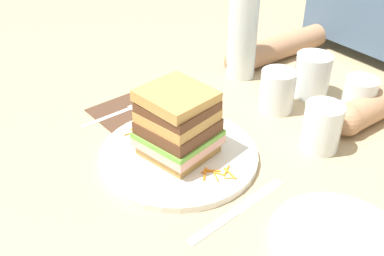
% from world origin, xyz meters
% --- Properties ---
extents(ground_plane, '(3.00, 3.00, 0.00)m').
position_xyz_m(ground_plane, '(0.00, 0.00, 0.00)').
color(ground_plane, tan).
extents(main_plate, '(0.28, 0.28, 0.01)m').
position_xyz_m(main_plate, '(0.02, -0.00, 0.01)').
color(main_plate, white).
rests_on(main_plate, ground_plane).
extents(sandwich, '(0.14, 0.14, 0.12)m').
position_xyz_m(sandwich, '(0.02, 0.00, 0.07)').
color(sandwich, tan).
rests_on(sandwich, main_plate).
extents(carrot_shred_0, '(0.03, 0.00, 0.00)m').
position_xyz_m(carrot_shred_0, '(-0.08, -0.03, 0.01)').
color(carrot_shred_0, orange).
rests_on(carrot_shred_0, main_plate).
extents(carrot_shred_1, '(0.02, 0.01, 0.00)m').
position_xyz_m(carrot_shred_1, '(-0.09, -0.01, 0.01)').
color(carrot_shred_1, orange).
rests_on(carrot_shred_1, main_plate).
extents(carrot_shred_2, '(0.02, 0.02, 0.00)m').
position_xyz_m(carrot_shred_2, '(-0.05, -0.01, 0.01)').
color(carrot_shred_2, orange).
rests_on(carrot_shred_2, main_plate).
extents(carrot_shred_3, '(0.00, 0.02, 0.00)m').
position_xyz_m(carrot_shred_3, '(-0.05, -0.04, 0.01)').
color(carrot_shred_3, orange).
rests_on(carrot_shred_3, main_plate).
extents(carrot_shred_4, '(0.01, 0.03, 0.00)m').
position_xyz_m(carrot_shred_4, '(-0.08, -0.04, 0.01)').
color(carrot_shred_4, orange).
rests_on(carrot_shred_4, main_plate).
extents(carrot_shred_5, '(0.01, 0.02, 0.00)m').
position_xyz_m(carrot_shred_5, '(-0.08, -0.02, 0.01)').
color(carrot_shred_5, orange).
rests_on(carrot_shred_5, main_plate).
extents(carrot_shred_6, '(0.02, 0.01, 0.00)m').
position_xyz_m(carrot_shred_6, '(-0.06, -0.01, 0.01)').
color(carrot_shred_6, orange).
rests_on(carrot_shred_6, main_plate).
extents(carrot_shred_7, '(0.02, 0.02, 0.00)m').
position_xyz_m(carrot_shred_7, '(-0.09, -0.01, 0.01)').
color(carrot_shred_7, orange).
rests_on(carrot_shred_7, main_plate).
extents(carrot_shred_8, '(0.01, 0.02, 0.00)m').
position_xyz_m(carrot_shred_8, '(0.13, 0.03, 0.01)').
color(carrot_shred_8, orange).
rests_on(carrot_shred_8, main_plate).
extents(carrot_shred_9, '(0.02, 0.01, 0.00)m').
position_xyz_m(carrot_shred_9, '(0.11, 0.02, 0.01)').
color(carrot_shred_9, orange).
rests_on(carrot_shred_9, main_plate).
extents(carrot_shred_10, '(0.02, 0.02, 0.00)m').
position_xyz_m(carrot_shred_10, '(0.10, -0.00, 0.01)').
color(carrot_shred_10, orange).
rests_on(carrot_shred_10, main_plate).
extents(carrot_shred_11, '(0.02, 0.01, 0.00)m').
position_xyz_m(carrot_shred_11, '(0.11, 0.01, 0.01)').
color(carrot_shred_11, orange).
rests_on(carrot_shred_11, main_plate).
extents(carrot_shred_12, '(0.02, 0.02, 0.00)m').
position_xyz_m(carrot_shred_12, '(0.10, 0.02, 0.01)').
color(carrot_shred_12, orange).
rests_on(carrot_shred_12, main_plate).
extents(carrot_shred_13, '(0.02, 0.03, 0.00)m').
position_xyz_m(carrot_shred_13, '(0.11, 0.03, 0.01)').
color(carrot_shred_13, orange).
rests_on(carrot_shred_13, main_plate).
extents(carrot_shred_14, '(0.03, 0.01, 0.00)m').
position_xyz_m(carrot_shred_14, '(0.12, 0.03, 0.01)').
color(carrot_shred_14, orange).
rests_on(carrot_shred_14, main_plate).
extents(carrot_shred_15, '(0.01, 0.03, 0.00)m').
position_xyz_m(carrot_shred_15, '(0.09, 0.01, 0.01)').
color(carrot_shred_15, orange).
rests_on(carrot_shred_15, main_plate).
extents(napkin_dark, '(0.12, 0.16, 0.00)m').
position_xyz_m(napkin_dark, '(-0.18, 0.01, 0.00)').
color(napkin_dark, '#4C3323').
rests_on(napkin_dark, ground_plane).
extents(fork, '(0.02, 0.17, 0.00)m').
position_xyz_m(fork, '(-0.18, -0.01, 0.00)').
color(fork, silver).
rests_on(fork, napkin_dark).
extents(knife, '(0.04, 0.20, 0.00)m').
position_xyz_m(knife, '(0.18, -0.01, 0.00)').
color(knife, silver).
rests_on(knife, ground_plane).
extents(juice_glass, '(0.07, 0.07, 0.09)m').
position_xyz_m(juice_glass, '(0.14, 0.23, 0.04)').
color(juice_glass, white).
rests_on(juice_glass, ground_plane).
extents(water_bottle, '(0.07, 0.07, 0.27)m').
position_xyz_m(water_bottle, '(-0.16, 0.30, 0.12)').
color(water_bottle, silver).
rests_on(water_bottle, ground_plane).
extents(empty_tumbler_0, '(0.08, 0.08, 0.09)m').
position_xyz_m(empty_tumbler_0, '(0.00, 0.36, 0.05)').
color(empty_tumbler_0, silver).
rests_on(empty_tumbler_0, ground_plane).
extents(empty_tumbler_1, '(0.07, 0.07, 0.09)m').
position_xyz_m(empty_tumbler_1, '(-0.00, 0.26, 0.04)').
color(empty_tumbler_1, silver).
rests_on(empty_tumbler_1, ground_plane).
extents(empty_tumbler_2, '(0.06, 0.06, 0.08)m').
position_xyz_m(empty_tumbler_2, '(0.11, 0.37, 0.04)').
color(empty_tumbler_2, silver).
rests_on(empty_tumbler_2, ground_plane).
extents(side_plate, '(0.20, 0.20, 0.01)m').
position_xyz_m(side_plate, '(0.32, 0.07, 0.01)').
color(side_plate, white).
rests_on(side_plate, ground_plane).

